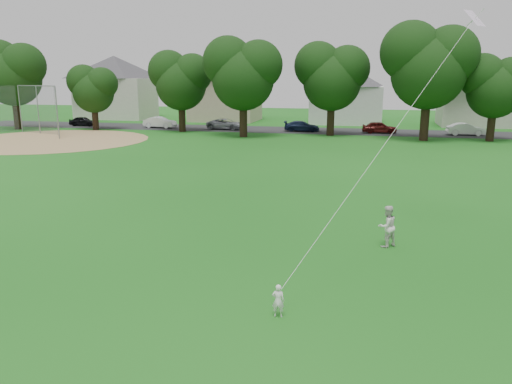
% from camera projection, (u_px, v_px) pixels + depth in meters
% --- Properties ---
extents(ground, '(160.00, 160.00, 0.00)m').
position_uv_depth(ground, '(249.00, 286.00, 14.29)').
color(ground, '#145914').
rests_on(ground, ground).
extents(street, '(90.00, 7.00, 0.01)m').
position_uv_depth(street, '(341.00, 131.00, 54.15)').
color(street, '#2D2D30').
rests_on(street, ground).
extents(dirt_infield, '(18.00, 18.00, 0.02)m').
position_uv_depth(dirt_infield, '(50.00, 140.00, 46.56)').
color(dirt_infield, '#9E7F51').
rests_on(dirt_infield, ground).
extents(toddler, '(0.32, 0.21, 0.86)m').
position_uv_depth(toddler, '(278.00, 301.00, 12.37)').
color(toddler, white).
rests_on(toddler, ground).
extents(older_boy, '(0.92, 0.89, 1.49)m').
position_uv_depth(older_boy, '(387.00, 226.00, 17.42)').
color(older_boy, white).
rests_on(older_boy, ground).
extents(kite, '(3.20, 4.89, 12.62)m').
position_uv_depth(kite, '(394.00, 131.00, 15.07)').
color(kite, silver).
rests_on(kite, ground).
extents(baseball_backstop, '(10.69, 4.54, 4.89)m').
position_uv_depth(baseball_backstop, '(33.00, 110.00, 51.14)').
color(baseball_backstop, gray).
rests_on(baseball_backstop, ground).
extents(tree_row, '(81.70, 9.05, 11.03)m').
position_uv_depth(tree_row, '(370.00, 70.00, 46.55)').
color(tree_row, black).
rests_on(tree_row, ground).
extents(parked_cars, '(46.65, 2.51, 1.26)m').
position_uv_depth(parked_cars, '(264.00, 125.00, 54.89)').
color(parked_cars, black).
rests_on(parked_cars, ground).
extents(house_row, '(77.48, 14.25, 10.60)m').
position_uv_depth(house_row, '(345.00, 82.00, 62.56)').
color(house_row, silver).
rests_on(house_row, ground).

